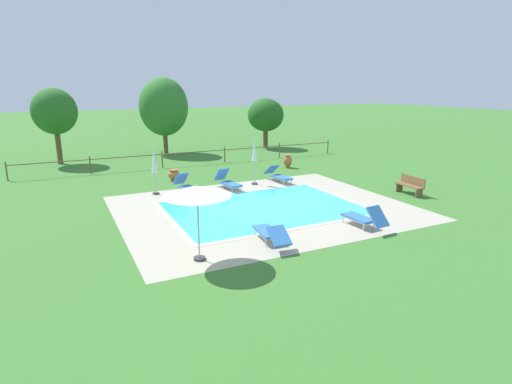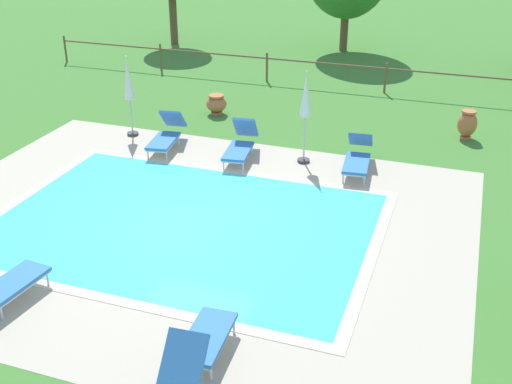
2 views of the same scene
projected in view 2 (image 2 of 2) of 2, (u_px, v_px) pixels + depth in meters
The scene contains 13 objects.
ground_plane at pixel (183, 224), 13.48m from camera, with size 160.00×160.00×0.00m, color #3D752D.
pool_deck_paving at pixel (183, 224), 13.47m from camera, with size 12.01×9.75×0.01m, color #B2A893.
swimming_pool_water at pixel (183, 224), 13.47m from camera, with size 7.82×5.55×0.01m, color #42CCD6.
pool_coping_rim at pixel (183, 224), 13.47m from camera, with size 8.30×6.03×0.01m.
sun_lounger_north_near_steps at pixel (166, 135), 17.17m from camera, with size 0.89×1.99×0.93m.
sun_lounger_north_far at pixel (358, 157), 15.83m from camera, with size 0.80×2.04×0.85m.
sun_lounger_north_end at pixel (201, 344), 9.39m from camera, with size 0.72×1.95×0.94m.
sun_lounger_south_near_corner at pixel (240, 144), 16.52m from camera, with size 0.85×1.93×0.98m.
patio_umbrella_closed_row_west at pixel (128, 84), 17.55m from camera, with size 0.32×0.32×2.32m.
patio_umbrella_closed_row_mid_west at pixel (306, 101), 15.74m from camera, with size 0.32×0.32×2.44m.
terracotta_urn_near_fence at pixel (467, 124), 17.79m from camera, with size 0.54×0.54×0.83m.
terracotta_urn_by_tree at pixel (216, 104), 19.74m from camera, with size 0.64×0.64×0.62m.
perimeter_fence at pixel (325, 67), 22.22m from camera, with size 21.56×0.08×1.05m.
Camera 2 is at (5.37, -10.62, 6.55)m, focal length 44.30 mm.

